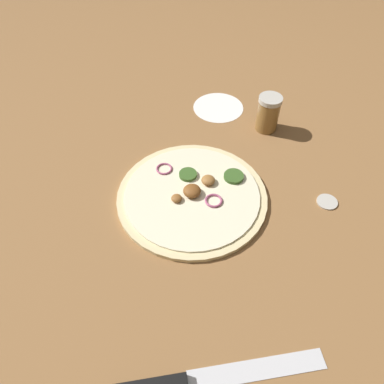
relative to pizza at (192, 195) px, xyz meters
name	(u,v)px	position (x,y,z in m)	size (l,w,h in m)	color
ground_plane	(192,198)	(0.00, 0.00, -0.01)	(3.00, 3.00, 0.00)	olive
pizza	(192,195)	(0.00, 0.00, 0.00)	(0.33, 0.33, 0.03)	beige
knife	(182,381)	(0.15, -0.35, 0.00)	(0.30, 0.21, 0.02)	silver
spice_jar	(268,113)	(0.07, 0.30, 0.04)	(0.06, 0.06, 0.10)	olive
loose_cap	(327,201)	(0.28, 0.11, 0.00)	(0.05, 0.05, 0.01)	beige
flour_patch	(218,107)	(-0.07, 0.34, -0.01)	(0.14, 0.14, 0.00)	white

